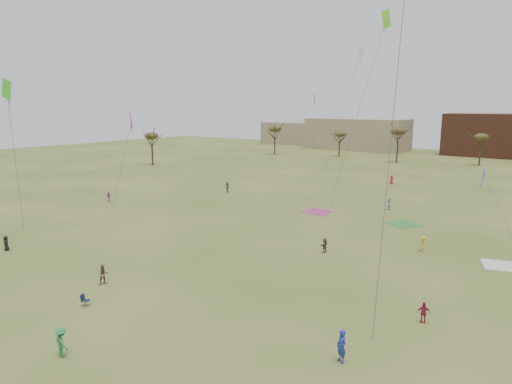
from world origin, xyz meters
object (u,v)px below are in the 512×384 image
Objects in this scene: flyer_near_center at (62,342)px; spectator_fore_a at (424,313)px; flyer_near_right at (342,346)px; camp_chair_center at (85,303)px.

spectator_fore_a is at bearing -127.60° from flyer_near_center.
flyer_near_right is 18.58m from camp_chair_center.
spectator_fore_a reaches higher than camp_chair_center.
flyer_near_center is 6.78m from camp_chair_center.
flyer_near_right is at bearing -140.03° from flyer_near_center.
flyer_near_center is at bearing 27.09° from spectator_fore_a.
flyer_near_right is at bearing -101.41° from camp_chair_center.
spectator_fore_a is (2.31, 7.50, -0.23)m from flyer_near_right.
spectator_fore_a is 23.57m from camp_chair_center.
flyer_near_right is (13.15, 9.04, 0.08)m from flyer_near_center.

